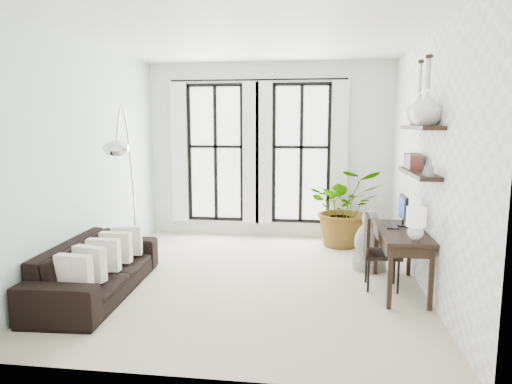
% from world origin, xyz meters
% --- Properties ---
extents(floor, '(5.00, 5.00, 0.00)m').
position_xyz_m(floor, '(0.00, 0.00, 0.00)').
color(floor, beige).
rests_on(floor, ground).
extents(ceiling, '(5.00, 5.00, 0.00)m').
position_xyz_m(ceiling, '(0.00, 0.00, 3.20)').
color(ceiling, white).
rests_on(ceiling, wall_back).
extents(wall_left, '(0.00, 5.00, 5.00)m').
position_xyz_m(wall_left, '(-2.25, 0.00, 1.60)').
color(wall_left, silver).
rests_on(wall_left, floor).
extents(wall_right, '(0.00, 5.00, 5.00)m').
position_xyz_m(wall_right, '(2.25, 0.00, 1.60)').
color(wall_right, white).
rests_on(wall_right, floor).
extents(wall_back, '(4.50, 0.00, 4.50)m').
position_xyz_m(wall_back, '(0.00, 2.50, 1.60)').
color(wall_back, white).
rests_on(wall_back, floor).
extents(windows, '(3.26, 0.13, 2.65)m').
position_xyz_m(windows, '(-0.20, 2.43, 1.56)').
color(windows, white).
rests_on(windows, wall_back).
extents(wall_shelves, '(0.25, 1.30, 0.60)m').
position_xyz_m(wall_shelves, '(2.11, -0.17, 1.73)').
color(wall_shelves, black).
rests_on(wall_shelves, wall_right).
extents(sofa, '(0.98, 2.28, 0.66)m').
position_xyz_m(sofa, '(-1.80, -0.79, 0.33)').
color(sofa, black).
rests_on(sofa, floor).
extents(throw_pillows, '(0.40, 1.52, 0.40)m').
position_xyz_m(throw_pillows, '(-1.70, -0.79, 0.50)').
color(throw_pillows, silver).
rests_on(throw_pillows, sofa).
extents(plant, '(1.32, 1.18, 1.35)m').
position_xyz_m(plant, '(1.37, 1.91, 0.68)').
color(plant, '#2D7228').
rests_on(plant, floor).
extents(desk, '(0.56, 1.32, 1.17)m').
position_xyz_m(desk, '(1.95, -0.25, 0.73)').
color(desk, black).
rests_on(desk, floor).
extents(desk_chair, '(0.46, 0.46, 0.95)m').
position_xyz_m(desk_chair, '(1.65, -0.13, 0.54)').
color(desk_chair, black).
rests_on(desk_chair, floor).
extents(arc_lamp, '(0.73, 1.76, 2.34)m').
position_xyz_m(arc_lamp, '(-1.70, -0.03, 1.82)').
color(arc_lamp, silver).
rests_on(arc_lamp, floor).
extents(buddha, '(0.48, 0.48, 0.87)m').
position_xyz_m(buddha, '(1.66, 0.64, 0.36)').
color(buddha, gray).
rests_on(buddha, floor).
extents(vase_a, '(0.37, 0.37, 0.38)m').
position_xyz_m(vase_a, '(2.11, -0.46, 2.27)').
color(vase_a, white).
rests_on(vase_a, shelf_upper).
extents(vase_b, '(0.37, 0.37, 0.38)m').
position_xyz_m(vase_b, '(2.11, -0.06, 2.27)').
color(vase_b, white).
rests_on(vase_b, shelf_upper).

